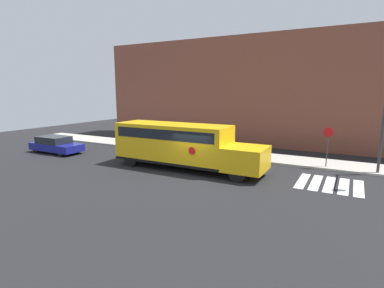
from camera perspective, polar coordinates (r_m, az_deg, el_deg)
The scene contains 7 objects.
ground_plane at distance 18.21m, azimuth 0.20°, elevation -5.97°, with size 60.00×60.00×0.00m, color black.
sidewalk_strip at distance 23.95m, azimuth 7.59°, elevation -1.95°, with size 44.00×3.00×0.15m.
building_backdrop at distance 29.60m, azimuth 12.39°, elevation 9.77°, with size 32.00×4.00×9.96m.
crosswalk_stripes at distance 18.15m, azimuth 24.72°, elevation -6.97°, with size 3.30×3.20×0.01m.
school_bus at distance 19.46m, azimuth -2.20°, elevation 0.08°, with size 10.05×2.57×2.91m.
parked_car at distance 27.06m, azimuth -24.55°, elevation -0.09°, with size 4.59×1.84×1.35m.
stop_sign at distance 21.24m, azimuth 24.43°, elevation 0.26°, with size 0.60×0.10×2.73m.
Camera 1 is at (8.29, -15.41, 5.05)m, focal length 28.00 mm.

